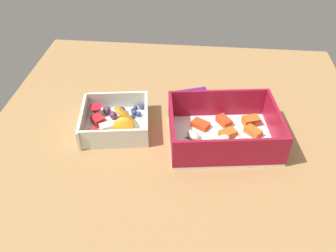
% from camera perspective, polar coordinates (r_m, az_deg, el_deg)
% --- Properties ---
extents(table_surface, '(0.80, 0.80, 0.02)m').
position_cam_1_polar(table_surface, '(0.74, 1.44, -2.06)').
color(table_surface, '#9E7547').
rests_on(table_surface, ground).
extents(pasta_container, '(0.23, 0.19, 0.07)m').
position_cam_1_polar(pasta_container, '(0.71, 8.89, -0.97)').
color(pasta_container, white).
rests_on(pasta_container, table_surface).
extents(fruit_bowl, '(0.16, 0.15, 0.06)m').
position_cam_1_polar(fruit_bowl, '(0.74, -8.60, 0.87)').
color(fruit_bowl, silver).
rests_on(fruit_bowl, table_surface).
extents(candy_bar, '(0.07, 0.05, 0.01)m').
position_cam_1_polar(candy_bar, '(0.84, 3.99, 5.30)').
color(candy_bar, '#51197A').
rests_on(candy_bar, table_surface).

